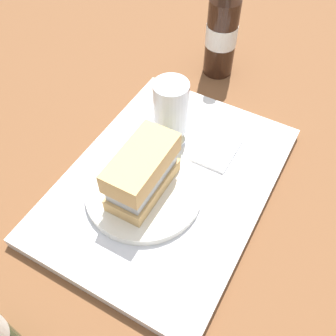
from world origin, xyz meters
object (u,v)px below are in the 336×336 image
beer_bottle (222,28)px  plate (144,191)px  sandwich (143,170)px  beer_glass (171,111)px

beer_bottle → plate: bearing=-173.9°
plate → sandwich: 0.05m
beer_glass → beer_bottle: (0.25, 0.02, 0.02)m
beer_bottle → beer_glass: bearing=-175.7°
plate → sandwich: sandwich is taller
sandwich → beer_glass: bearing=9.7°
beer_glass → beer_bottle: 0.25m
plate → beer_bottle: 0.39m
beer_glass → beer_bottle: beer_bottle is taller
beer_bottle → sandwich: bearing=-173.9°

